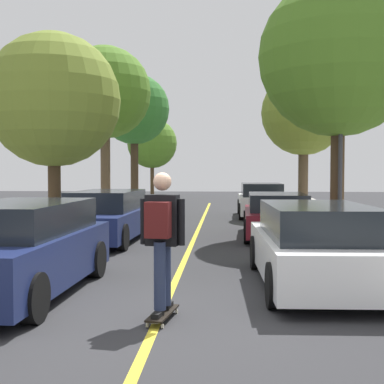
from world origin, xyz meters
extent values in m
plane|color=#2D2D30|center=(0.00, 0.00, 0.00)|extent=(80.00, 80.00, 0.00)
cube|color=gold|center=(0.00, 4.00, 0.00)|extent=(0.12, 39.20, 0.01)
cube|color=navy|center=(-2.32, 1.11, 0.55)|extent=(1.93, 4.30, 0.75)
cube|color=black|center=(-2.31, 1.29, 1.17)|extent=(1.67, 2.91, 0.48)
cylinder|color=black|center=(-1.52, -0.34, 0.32)|extent=(0.24, 0.65, 0.64)
cylinder|color=black|center=(-1.43, 2.50, 0.32)|extent=(0.24, 0.65, 0.64)
cylinder|color=black|center=(-3.11, 2.56, 0.32)|extent=(0.24, 0.65, 0.64)
cube|color=navy|center=(-2.32, 7.16, 0.50)|extent=(1.93, 4.61, 0.65)
cube|color=black|center=(-2.31, 7.36, 1.09)|extent=(1.65, 2.91, 0.52)
cylinder|color=black|center=(-1.56, 5.56, 0.32)|extent=(0.24, 0.65, 0.64)
cylinder|color=black|center=(-3.19, 5.62, 0.32)|extent=(0.24, 0.65, 0.64)
cylinder|color=black|center=(-1.44, 8.71, 0.32)|extent=(0.24, 0.65, 0.64)
cylinder|color=black|center=(-3.07, 8.77, 0.32)|extent=(0.24, 0.65, 0.64)
cube|color=white|center=(2.32, 2.02, 0.51)|extent=(1.87, 4.33, 0.66)
cube|color=black|center=(2.32, 1.85, 1.10)|extent=(1.63, 2.88, 0.51)
cylinder|color=black|center=(1.46, 3.45, 0.32)|extent=(0.24, 0.65, 0.64)
cylinder|color=black|center=(3.10, 3.49, 0.32)|extent=(0.24, 0.65, 0.64)
cylinder|color=black|center=(1.53, 0.56, 0.32)|extent=(0.24, 0.65, 0.64)
cube|color=maroon|center=(2.32, 8.34, 0.48)|extent=(1.90, 4.33, 0.60)
cube|color=black|center=(2.31, 8.26, 1.01)|extent=(1.64, 2.63, 0.46)
cylinder|color=black|center=(1.54, 9.80, 0.32)|extent=(0.24, 0.65, 0.64)
cylinder|color=black|center=(3.18, 9.75, 0.32)|extent=(0.24, 0.65, 0.64)
cylinder|color=black|center=(1.45, 6.93, 0.32)|extent=(0.24, 0.65, 0.64)
cylinder|color=black|center=(3.09, 6.88, 0.32)|extent=(0.24, 0.65, 0.64)
cube|color=white|center=(2.32, 14.80, 0.52)|extent=(1.77, 4.13, 0.68)
cube|color=black|center=(2.31, 14.61, 1.12)|extent=(1.55, 2.54, 0.51)
cylinder|color=black|center=(1.51, 16.16, 0.32)|extent=(0.22, 0.64, 0.64)
cylinder|color=black|center=(3.13, 16.15, 0.32)|extent=(0.22, 0.64, 0.64)
cylinder|color=black|center=(1.50, 13.44, 0.32)|extent=(0.22, 0.64, 0.64)
cylinder|color=black|center=(3.12, 13.43, 0.32)|extent=(0.22, 0.64, 0.64)
cylinder|color=#4C3823|center=(-4.05, 8.28, 1.56)|extent=(0.36, 0.36, 2.83)
sphere|color=olive|center=(-4.05, 8.28, 3.91)|extent=(3.83, 3.83, 3.83)
cylinder|color=brown|center=(-4.05, 14.85, 2.05)|extent=(0.40, 0.40, 3.82)
sphere|color=#4C7A23|center=(-4.05, 14.85, 5.08)|extent=(3.77, 3.77, 3.77)
cylinder|color=#3D2D1E|center=(-4.05, 21.91, 2.02)|extent=(0.42, 0.42, 3.77)
sphere|color=#2D6B28|center=(-4.05, 21.91, 5.20)|extent=(3.81, 3.81, 3.81)
cylinder|color=#4C3823|center=(-4.05, 28.97, 1.53)|extent=(0.25, 0.25, 2.78)
sphere|color=#4C7A23|center=(-4.05, 28.97, 3.70)|extent=(3.36, 3.36, 3.36)
cylinder|color=#4C3823|center=(4.05, 8.67, 1.90)|extent=(0.39, 0.39, 3.51)
sphere|color=#4C7A23|center=(4.05, 8.67, 5.11)|extent=(4.53, 4.53, 4.53)
cylinder|color=brown|center=(4.05, 15.24, 1.71)|extent=(0.40, 0.40, 3.15)
sphere|color=olive|center=(4.05, 15.24, 4.23)|extent=(3.45, 3.45, 3.45)
cylinder|color=#38383D|center=(4.07, 8.34, 2.63)|extent=(0.12, 0.12, 4.97)
cube|color=#EAE5C6|center=(4.07, 8.34, 5.23)|extent=(0.36, 0.24, 0.20)
cube|color=black|center=(0.06, -0.09, 0.09)|extent=(0.35, 0.86, 0.02)
cylinder|color=beige|center=(0.02, 0.26, 0.03)|extent=(0.03, 0.06, 0.06)
cylinder|color=beige|center=(0.21, 0.23, 0.03)|extent=(0.03, 0.06, 0.06)
cylinder|color=beige|center=(-0.09, -0.41, 0.03)|extent=(0.03, 0.06, 0.06)
cylinder|color=beige|center=(0.10, -0.44, 0.03)|extent=(0.03, 0.06, 0.06)
cube|color=#99999E|center=(0.11, 0.24, 0.07)|extent=(0.11, 0.06, 0.02)
cube|color=#99999E|center=(0.00, -0.43, 0.07)|extent=(0.11, 0.06, 0.02)
cube|color=black|center=(0.09, 0.12, 0.13)|extent=(0.14, 0.27, 0.06)
cube|color=black|center=(0.02, -0.31, 0.13)|extent=(0.14, 0.27, 0.06)
cylinder|color=#283351|center=(0.08, 0.03, 0.59)|extent=(0.17, 0.17, 0.85)
cylinder|color=#283351|center=(0.04, -0.21, 0.59)|extent=(0.17, 0.17, 0.85)
cube|color=black|center=(0.06, -0.09, 1.27)|extent=(0.43, 0.28, 0.64)
sphere|color=tan|center=(0.06, -0.09, 1.76)|extent=(0.23, 0.23, 0.23)
cylinder|color=black|center=(-0.18, -0.05, 1.25)|extent=(0.10, 0.10, 0.58)
cylinder|color=black|center=(0.30, -0.13, 1.25)|extent=(0.10, 0.10, 0.58)
cube|color=#4C1414|center=(0.03, -0.29, 1.29)|extent=(0.33, 0.23, 0.44)
camera|label=1|loc=(0.84, -6.70, 1.90)|focal=49.62mm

